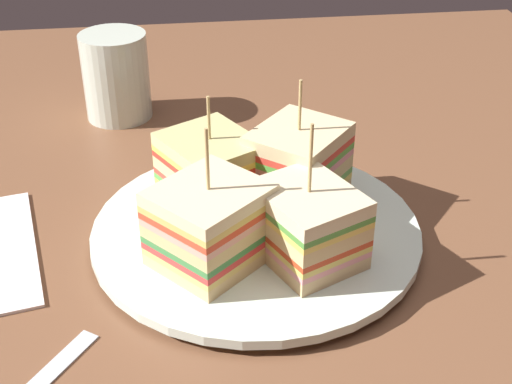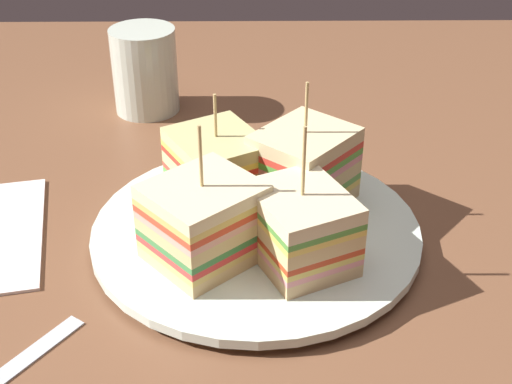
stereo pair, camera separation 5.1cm
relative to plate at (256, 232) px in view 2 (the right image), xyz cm
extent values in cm
cube|color=brown|center=(0.00, 0.00, -1.71)|extent=(102.47, 85.66, 1.80)
cylinder|color=white|center=(0.00, 0.00, -0.51)|extent=(15.14, 15.14, 0.60)
cylinder|color=white|center=(0.00, 0.00, 0.16)|extent=(24.43, 24.43, 0.73)
cube|color=#E1B77E|center=(-4.13, -3.01, 1.04)|extent=(8.80, 8.22, 1.03)
cube|color=#9E7242|center=(-1.03, -1.55, 1.04)|extent=(2.67, 5.26, 1.03)
cube|color=pink|center=(-4.13, -3.01, 1.78)|extent=(8.80, 8.22, 0.45)
cube|color=#E5C95D|center=(-4.13, -3.01, 2.23)|extent=(8.80, 8.22, 0.45)
cube|color=#CD401F|center=(-4.13, -3.01, 2.68)|extent=(8.80, 8.22, 0.45)
cube|color=#DEBD81|center=(-4.13, -3.01, 3.42)|extent=(8.80, 8.22, 1.03)
cube|color=#B2844C|center=(-1.03, -1.55, 3.42)|extent=(2.67, 5.26, 1.03)
cube|color=#EDCB58|center=(-4.13, -3.01, 4.16)|extent=(8.80, 8.22, 0.45)
cube|color=#529B3F|center=(-4.13, -3.01, 4.61)|extent=(8.80, 8.22, 0.45)
cube|color=beige|center=(-4.13, -3.01, 5.36)|extent=(8.80, 8.22, 1.03)
cylinder|color=tan|center=(-4.13, -3.01, 8.36)|extent=(0.24, 0.24, 4.98)
cube|color=#D5B984|center=(3.52, -3.71, 1.08)|extent=(9.20, 9.10, 1.11)
cube|color=#9E7242|center=(0.93, -1.46, 1.08)|extent=(4.05, 4.59, 1.11)
cube|color=#E1C957|center=(3.52, -3.71, 1.90)|extent=(9.20, 9.10, 0.54)
cube|color=#60AA4D|center=(3.52, -3.71, 2.44)|extent=(9.20, 9.10, 0.54)
cube|color=beige|center=(3.52, -3.71, 3.27)|extent=(9.20, 9.10, 1.11)
cube|color=#B2844C|center=(0.93, -1.46, 3.27)|extent=(4.05, 4.59, 1.11)
cube|color=pink|center=(3.52, -3.71, 4.09)|extent=(9.20, 9.10, 0.54)
cube|color=#58AF45|center=(3.52, -3.71, 4.63)|extent=(9.20, 9.10, 0.54)
cube|color=#E44135|center=(3.52, -3.71, 5.18)|extent=(9.20, 9.10, 0.54)
cube|color=beige|center=(3.52, -3.71, 6.00)|extent=(9.20, 9.10, 1.11)
cylinder|color=tan|center=(3.52, -3.71, 8.55)|extent=(0.24, 0.24, 3.99)
cube|color=#E0B57B|center=(4.16, 2.98, 1.02)|extent=(9.11, 8.78, 0.99)
cube|color=#B2844C|center=(1.16, 1.30, 1.02)|extent=(3.18, 5.39, 0.99)
cube|color=#FDCA48|center=(4.16, 2.98, 1.76)|extent=(9.11, 8.78, 0.48)
cube|color=#4CA042|center=(4.16, 2.98, 2.24)|extent=(9.11, 8.78, 0.48)
cube|color=#D33E31|center=(4.16, 2.98, 2.72)|extent=(9.11, 8.78, 0.48)
cube|color=#D4BC7D|center=(4.16, 2.98, 3.46)|extent=(9.11, 8.78, 0.99)
cube|color=#B2844C|center=(1.16, 1.30, 3.46)|extent=(3.18, 5.39, 0.99)
cube|color=red|center=(4.16, 2.98, 4.20)|extent=(9.11, 8.78, 0.48)
cube|color=#FDDA4F|center=(4.16, 2.98, 4.68)|extent=(9.11, 8.78, 0.48)
cube|color=#CFC681|center=(4.16, 2.98, 5.42)|extent=(9.11, 8.78, 0.99)
cylinder|color=tan|center=(4.16, 2.98, 7.64)|extent=(0.24, 0.24, 3.45)
cube|color=#E2BC7E|center=(-3.62, 3.61, 0.99)|extent=(9.38, 9.44, 0.92)
cube|color=#9E7242|center=(-1.34, 1.04, 0.99)|extent=(4.83, 4.32, 0.92)
cube|color=#E3BF62|center=(-3.62, 3.61, 1.70)|extent=(9.38, 9.44, 0.50)
cube|color=red|center=(-3.62, 3.61, 2.19)|extent=(9.38, 9.44, 0.50)
cube|color=#3D8442|center=(-3.62, 3.61, 2.69)|extent=(9.38, 9.44, 0.50)
cube|color=#D7BB7D|center=(-3.62, 3.61, 3.40)|extent=(9.38, 9.44, 0.92)
cube|color=#B2844C|center=(-1.34, 1.04, 3.40)|extent=(4.83, 4.32, 0.92)
cube|color=#E6A594|center=(-3.62, 3.61, 4.11)|extent=(9.38, 9.44, 0.50)
cube|color=#DC452A|center=(-3.62, 3.61, 4.61)|extent=(9.38, 9.44, 0.50)
cube|color=#E2C15F|center=(-3.62, 3.61, 5.11)|extent=(9.38, 9.44, 0.50)
cube|color=beige|center=(-3.62, 3.61, 5.82)|extent=(9.38, 9.44, 0.92)
cylinder|color=tan|center=(-3.62, 3.61, 8.49)|extent=(0.24, 0.24, 4.43)
cylinder|color=#E4CA7B|center=(-1.20, 1.27, 0.86)|extent=(4.08, 4.08, 0.73)
cylinder|color=#E8C773|center=(-1.05, 0.06, 1.18)|extent=(4.71, 4.72, 0.51)
cylinder|color=#E1CF6F|center=(-0.60, 1.28, 1.93)|extent=(5.43, 5.42, 0.54)
cylinder|color=#D2BA65|center=(0.16, 1.88, 2.03)|extent=(5.18, 5.19, 0.77)
cube|color=silver|center=(-12.81, 14.58, -0.68)|extent=(8.88, 6.80, 0.25)
cylinder|color=silver|center=(23.28, 10.83, 3.46)|extent=(6.49, 6.49, 8.53)
cylinder|color=#F8BF45|center=(23.28, 10.83, 0.58)|extent=(5.97, 5.97, 2.77)
camera|label=1|loc=(-43.41, 5.64, 30.72)|focal=50.09mm
camera|label=2|loc=(-43.78, 0.51, 30.72)|focal=50.09mm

